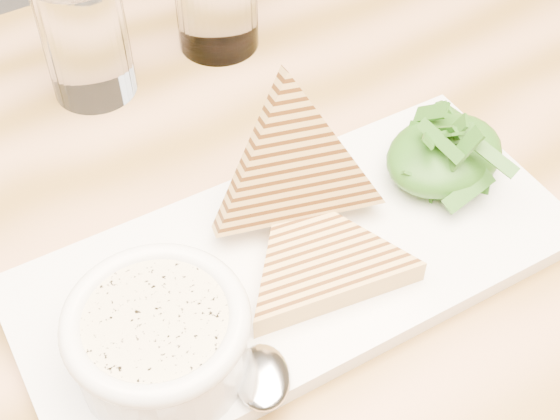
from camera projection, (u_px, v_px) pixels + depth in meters
table_top at (201, 278)px, 0.62m from camera, size 1.31×0.96×0.04m
table_leg_br at (365, 115)px, 1.31m from camera, size 0.06×0.06×0.72m
platter at (297, 262)px, 0.59m from camera, size 0.45×0.26×0.02m
soup_bowl at (161, 346)px, 0.51m from camera, size 0.11×0.11×0.04m
soup at (156, 322)px, 0.49m from camera, size 0.10×0.10×0.01m
bowl_rim at (155, 320)px, 0.49m from camera, size 0.12×0.12×0.01m
sandwich_flat at (320, 260)px, 0.57m from camera, size 0.19×0.19×0.02m
sandwich_lean at (295, 169)px, 0.58m from camera, size 0.20×0.19×0.17m
salad_base at (444, 154)px, 0.63m from camera, size 0.10×0.08×0.04m
arugula_pile at (446, 148)px, 0.62m from camera, size 0.11×0.10×0.05m
spoon_bowl at (263, 377)px, 0.51m from camera, size 0.06×0.06×0.01m
glass_near at (85, 37)px, 0.70m from camera, size 0.08×0.08×0.12m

